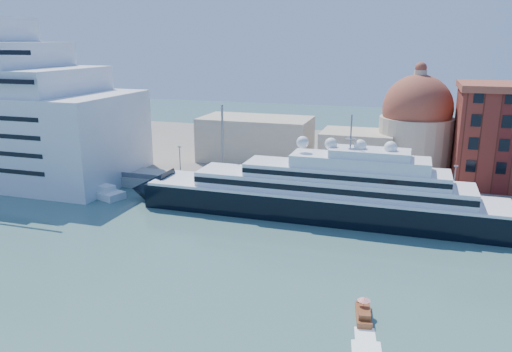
% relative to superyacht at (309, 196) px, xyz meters
% --- Properties ---
extents(ground, '(400.00, 400.00, 0.00)m').
position_rel_superyacht_xyz_m(ground, '(-2.34, -23.00, -4.23)').
color(ground, '#365E5B').
rests_on(ground, ground).
extents(quay, '(180.00, 10.00, 2.50)m').
position_rel_superyacht_xyz_m(quay, '(-2.34, 11.00, -2.98)').
color(quay, gray).
rests_on(quay, ground).
extents(land, '(260.00, 72.00, 2.00)m').
position_rel_superyacht_xyz_m(land, '(-2.34, 52.00, -3.23)').
color(land, slate).
rests_on(land, ground).
extents(quay_fence, '(180.00, 0.10, 1.20)m').
position_rel_superyacht_xyz_m(quay_fence, '(-2.34, 6.50, -1.13)').
color(quay_fence, slate).
rests_on(quay_fence, quay).
extents(superyacht, '(82.08, 11.38, 24.53)m').
position_rel_superyacht_xyz_m(superyacht, '(0.00, 0.00, 0.00)').
color(superyacht, black).
rests_on(superyacht, ground).
extents(service_barge, '(14.47, 8.72, 3.09)m').
position_rel_superyacht_xyz_m(service_barge, '(-48.33, -1.37, -3.35)').
color(service_barge, white).
rests_on(service_barge, ground).
extents(water_taxi, '(2.76, 5.90, 2.70)m').
position_rel_superyacht_xyz_m(water_taxi, '(14.86, -36.07, -3.59)').
color(water_taxi, maroon).
rests_on(water_taxi, ground).
extents(church, '(66.00, 18.00, 25.50)m').
position_rel_superyacht_xyz_m(church, '(4.05, 34.72, 6.67)').
color(church, beige).
rests_on(church, land).
extents(lamp_posts, '(120.80, 2.40, 18.00)m').
position_rel_superyacht_xyz_m(lamp_posts, '(-15.00, 9.27, 5.61)').
color(lamp_posts, slate).
rests_on(lamp_posts, quay).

